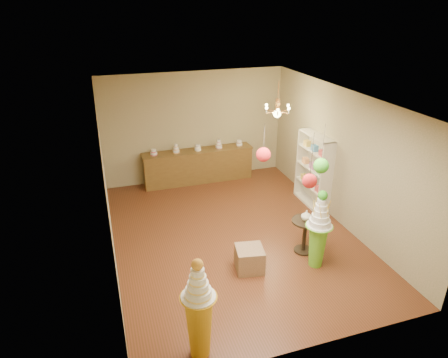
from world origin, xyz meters
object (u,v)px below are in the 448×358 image
object	(u,v)px
pedestal_orange	(199,318)
round_table	(305,231)
sideboard	(198,165)
pedestal_green	(318,236)

from	to	relation	value
pedestal_orange	round_table	bearing A→B (deg)	34.70
sideboard	round_table	size ratio (longest dim) A/B	4.21
pedestal_orange	sideboard	xyz separation A→B (m)	(1.49, 5.82, -0.18)
pedestal_green	round_table	bearing A→B (deg)	89.86
sideboard	round_table	world-z (taller)	sideboard
pedestal_green	sideboard	bearing A→B (deg)	104.56
pedestal_green	pedestal_orange	bearing A→B (deg)	-152.93
pedestal_green	round_table	xyz separation A→B (m)	(0.00, 0.48, -0.19)
round_table	pedestal_green	bearing A→B (deg)	-90.14
sideboard	pedestal_orange	bearing A→B (deg)	-104.40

